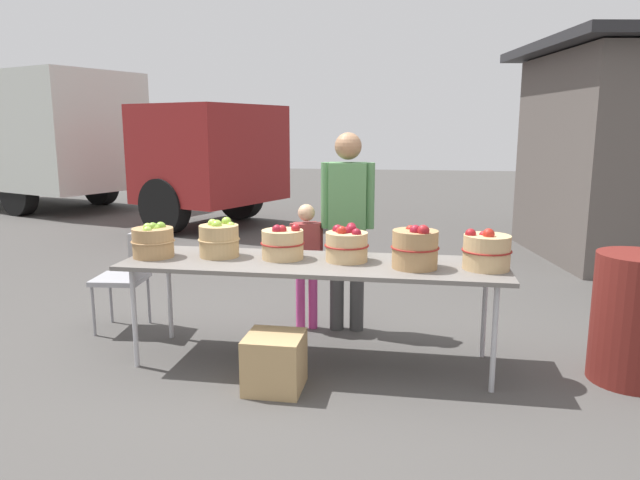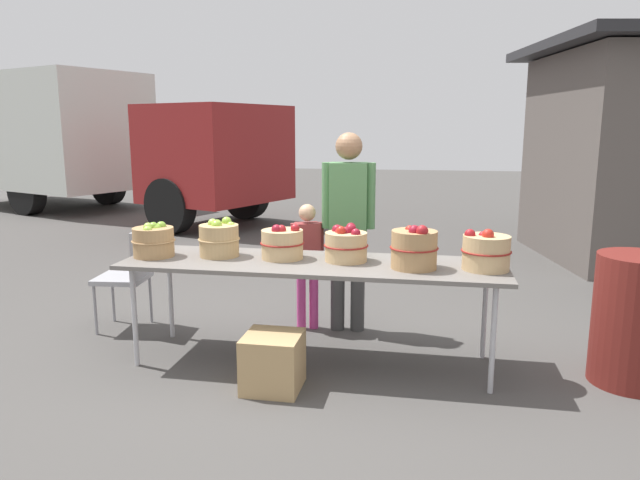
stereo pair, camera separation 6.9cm
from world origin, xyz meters
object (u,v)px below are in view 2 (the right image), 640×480
object	(u,v)px
folding_chair	(130,270)
apple_basket_red_3	(486,252)
apple_basket_green_0	(154,241)
apple_basket_red_0	(282,243)
box_truck	(81,137)
market_table	(312,267)
child_customer	(307,256)
produce_crate	(273,362)
apple_basket_red_2	(414,248)
trash_barrel	(636,320)
apple_basket_red_1	(346,245)
vendor_adult	(348,216)
apple_basket_green_1	(219,239)

from	to	relation	value
folding_chair	apple_basket_red_3	bearing A→B (deg)	75.41
apple_basket_green_0	apple_basket_red_0	distance (m)	0.95
box_truck	folding_chair	size ratio (longest dim) A/B	9.24
market_table	child_customer	xyz separation A→B (m)	(-0.18, 0.70, -0.08)
child_customer	produce_crate	xyz separation A→B (m)	(0.01, -1.19, -0.45)
apple_basket_red_2	child_customer	world-z (taller)	child_customer
trash_barrel	produce_crate	world-z (taller)	trash_barrel
apple_basket_red_1	vendor_adult	distance (m)	0.68
child_customer	apple_basket_green_0	bearing A→B (deg)	12.40
apple_basket_green_0	produce_crate	size ratio (longest dim) A/B	0.86
apple_basket_red_2	folding_chair	xyz separation A→B (m)	(-2.36, 0.49, -0.38)
apple_basket_red_3	produce_crate	world-z (taller)	apple_basket_red_3
child_customer	apple_basket_red_1	bearing A→B (deg)	99.16
apple_basket_red_0	trash_barrel	world-z (taller)	apple_basket_red_0
produce_crate	folding_chair	bearing A→B (deg)	148.22
vendor_adult	folding_chair	distance (m)	1.88
market_table	child_customer	bearing A→B (deg)	104.52
market_table	produce_crate	xyz separation A→B (m)	(-0.17, -0.49, -0.53)
apple_basket_red_0	produce_crate	distance (m)	0.88
apple_basket_green_0	trash_barrel	xyz separation A→B (m)	(3.35, 0.08, -0.43)
apple_basket_red_3	vendor_adult	bearing A→B (deg)	143.82
market_table	apple_basket_red_2	world-z (taller)	apple_basket_red_2
apple_basket_red_0	apple_basket_green_0	bearing A→B (deg)	-173.88
trash_barrel	apple_basket_red_0	bearing A→B (deg)	179.42
child_customer	market_table	bearing A→B (deg)	80.58
apple_basket_green_1	trash_barrel	distance (m)	2.91
apple_basket_green_1	apple_basket_red_2	size ratio (longest dim) A/B	0.94
trash_barrel	apple_basket_green_1	bearing A→B (deg)	179.60
market_table	apple_basket_green_0	world-z (taller)	apple_basket_green_0
apple_basket_red_3	vendor_adult	distance (m)	1.28
apple_basket_green_1	apple_basket_red_2	xyz separation A→B (m)	(1.42, -0.13, 0.01)
apple_basket_red_2	market_table	bearing A→B (deg)	174.56
apple_basket_red_0	apple_basket_red_2	xyz separation A→B (m)	(0.95, -0.13, 0.02)
apple_basket_red_3	trash_barrel	world-z (taller)	apple_basket_red_3
apple_basket_red_3	folding_chair	distance (m)	2.89
folding_chair	trash_barrel	bearing A→B (deg)	78.54
apple_basket_red_0	child_customer	bearing A→B (deg)	85.15
box_truck	produce_crate	xyz separation A→B (m)	(5.93, -7.39, -1.30)
apple_basket_green_0	produce_crate	distance (m)	1.30
apple_basket_red_3	apple_basket_red_2	bearing A→B (deg)	-174.07
apple_basket_green_0	produce_crate	xyz separation A→B (m)	(1.02, -0.45, -0.68)
apple_basket_green_0	apple_basket_green_1	distance (m)	0.48
vendor_adult	produce_crate	xyz separation A→B (m)	(-0.32, -1.22, -0.79)
trash_barrel	vendor_adult	bearing A→B (deg)	160.96
market_table	apple_basket_red_3	xyz separation A→B (m)	(1.18, -0.02, 0.16)
apple_basket_red_3	box_truck	bearing A→B (deg)	136.49
apple_basket_red_2	produce_crate	bearing A→B (deg)	-154.41
market_table	trash_barrel	world-z (taller)	trash_barrel
apple_basket_red_3	vendor_adult	xyz separation A→B (m)	(-1.03, 0.75, 0.10)
child_customer	trash_barrel	distance (m)	2.45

